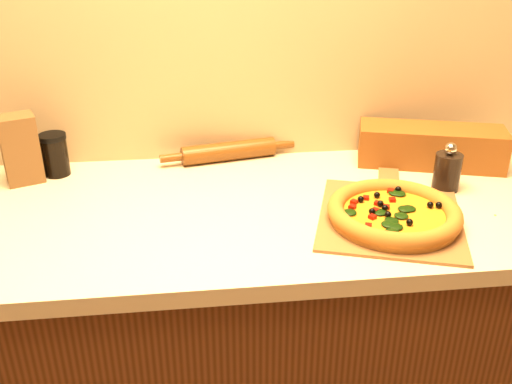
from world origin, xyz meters
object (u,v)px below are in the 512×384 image
(pepper_grinder, at_px, (447,170))
(dark_jar, at_px, (55,155))
(pizza, at_px, (394,213))
(rolling_pin, at_px, (229,151))
(pizza_peel, at_px, (390,215))

(pepper_grinder, distance_m, dark_jar, 1.04)
(pizza, bearing_deg, rolling_pin, 129.63)
(pizza, height_order, rolling_pin, rolling_pin)
(pizza_peel, bearing_deg, rolling_pin, 150.07)
(pepper_grinder, relative_size, dark_jar, 1.10)
(pizza_peel, xyz_separation_m, dark_jar, (-0.83, 0.34, 0.06))
(pizza_peel, distance_m, rolling_pin, 0.53)
(pizza, xyz_separation_m, pepper_grinder, (0.19, 0.16, 0.03))
(pizza_peel, height_order, pizza, pizza)
(pizza_peel, relative_size, pepper_grinder, 4.06)
(pizza_peel, distance_m, pepper_grinder, 0.23)
(pepper_grinder, xyz_separation_m, dark_jar, (-1.02, 0.21, 0.01))
(pizza_peel, bearing_deg, pepper_grinder, 51.78)
(pepper_grinder, height_order, dark_jar, pepper_grinder)
(dark_jar, bearing_deg, rolling_pin, 5.91)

